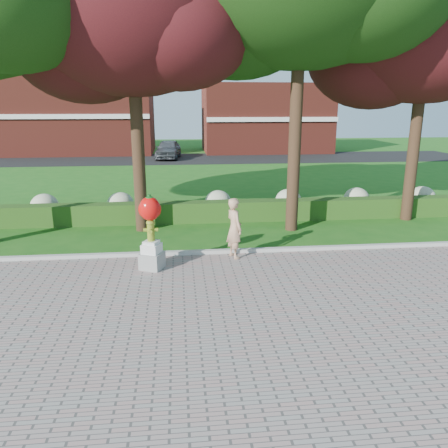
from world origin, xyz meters
name	(u,v)px	position (x,y,z in m)	size (l,w,h in m)	color
ground	(207,296)	(0.00, 0.00, 0.00)	(100.00, 100.00, 0.00)	#1C5A16
walkway	(224,403)	(0.00, -4.00, 0.02)	(40.00, 14.00, 0.04)	gray
curb	(201,253)	(0.00, 3.00, 0.07)	(40.00, 0.18, 0.15)	#ADADA5
lawn_hedge	(195,212)	(0.00, 7.00, 0.40)	(24.00, 0.70, 0.80)	#214814
hydrangea_row	(208,202)	(0.57, 8.00, 0.55)	(20.10, 1.10, 0.99)	#AEB389
street	(185,159)	(0.00, 28.00, 0.01)	(50.00, 8.00, 0.02)	black
building_left	(77,115)	(-10.00, 34.00, 3.50)	(14.00, 8.00, 7.00)	maroon
building_right	(264,118)	(8.00, 34.00, 3.20)	(12.00, 8.00, 6.40)	maroon
tree_mid_left	(128,15)	(-2.10, 6.08, 7.30)	(8.25, 7.04, 10.69)	black
tree_far_right	(423,34)	(8.40, 6.58, 6.97)	(7.88, 6.72, 10.21)	black
hydrant_sculpture	(151,230)	(-1.41, 1.91, 1.16)	(0.75, 0.75, 2.11)	gray
woman	(234,228)	(0.99, 2.60, 0.95)	(0.66, 0.43, 1.82)	tan
parked_car	(168,149)	(-1.43, 28.16, 0.82)	(1.89, 4.69, 1.60)	#45484D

